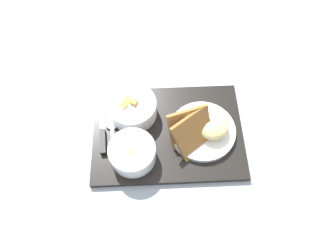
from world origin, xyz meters
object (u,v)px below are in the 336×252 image
at_px(bowl_salad, 133,107).
at_px(spoon, 113,131).
at_px(knife, 103,132).
at_px(plate_main, 202,130).
at_px(bowl_soup, 132,152).

height_order(bowl_salad, spoon, bowl_salad).
relative_size(knife, spoon, 1.36).
height_order(knife, spoon, knife).
height_order(plate_main, knife, plate_main).
bearing_deg(bowl_salad, plate_main, -13.45).
height_order(bowl_salad, knife, bowl_salad).
relative_size(bowl_salad, spoon, 0.88).
xyz_separation_m(bowl_soup, spoon, (-0.06, 0.06, -0.02)).
bearing_deg(knife, plate_main, -97.99).
bearing_deg(knife, bowl_soup, -136.22).
xyz_separation_m(bowl_salad, knife, (-0.07, -0.07, -0.02)).
bearing_deg(bowl_salad, knife, -137.29).
bearing_deg(bowl_salad, bowl_soup, -81.88).
distance_m(bowl_salad, spoon, 0.08).
relative_size(plate_main, spoon, 1.27).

